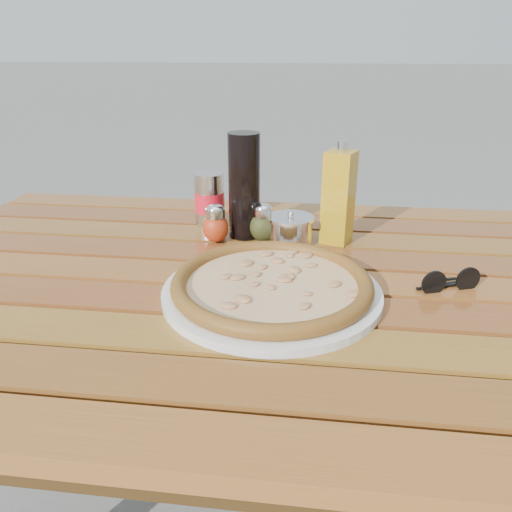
# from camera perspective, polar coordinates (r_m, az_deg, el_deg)

# --- Properties ---
(table) EXTENTS (1.40, 0.90, 0.75)m
(table) POSITION_cam_1_polar(r_m,az_deg,el_deg) (0.93, -0.15, -6.48)
(table) COLOR #3C1E0D
(table) RESTS_ON ground
(plate) EXTENTS (0.43, 0.43, 0.01)m
(plate) POSITION_cam_1_polar(r_m,az_deg,el_deg) (0.82, 1.80, -4.13)
(plate) COLOR silver
(plate) RESTS_ON table
(pizza) EXTENTS (0.39, 0.39, 0.03)m
(pizza) POSITION_cam_1_polar(r_m,az_deg,el_deg) (0.82, 1.81, -3.15)
(pizza) COLOR beige
(pizza) RESTS_ON plate
(pepper_shaker) EXTENTS (0.06, 0.06, 0.08)m
(pepper_shaker) POSITION_cam_1_polar(r_m,az_deg,el_deg) (1.04, -4.65, 3.65)
(pepper_shaker) COLOR #BC3815
(pepper_shaker) RESTS_ON table
(oregano_shaker) EXTENTS (0.07, 0.07, 0.08)m
(oregano_shaker) POSITION_cam_1_polar(r_m,az_deg,el_deg) (1.04, 0.75, 3.78)
(oregano_shaker) COLOR #383B17
(oregano_shaker) RESTS_ON table
(dark_bottle) EXTENTS (0.07, 0.07, 0.22)m
(dark_bottle) POSITION_cam_1_polar(r_m,az_deg,el_deg) (1.05, -1.36, 7.98)
(dark_bottle) COLOR black
(dark_bottle) RESTS_ON table
(soda_can) EXTENTS (0.09, 0.09, 0.12)m
(soda_can) POSITION_cam_1_polar(r_m,az_deg,el_deg) (1.14, -5.33, 6.40)
(soda_can) COLOR silver
(soda_can) RESTS_ON table
(olive_oil_cruet) EXTENTS (0.07, 0.07, 0.21)m
(olive_oil_cruet) POSITION_cam_1_polar(r_m,az_deg,el_deg) (1.03, 9.42, 6.67)
(olive_oil_cruet) COLOR #B08612
(olive_oil_cruet) RESTS_ON table
(parmesan_tin) EXTENTS (0.12, 0.12, 0.07)m
(parmesan_tin) POSITION_cam_1_polar(r_m,az_deg,el_deg) (1.03, 3.95, 3.00)
(parmesan_tin) COLOR silver
(parmesan_tin) RESTS_ON table
(sunglasses) EXTENTS (0.11, 0.06, 0.04)m
(sunglasses) POSITION_cam_1_polar(r_m,az_deg,el_deg) (0.90, 21.28, -2.76)
(sunglasses) COLOR black
(sunglasses) RESTS_ON table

